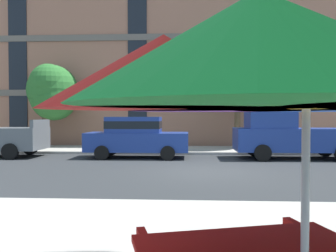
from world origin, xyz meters
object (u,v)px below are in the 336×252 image
object	(u,v)px
street_tree_left	(52,90)
patio_umbrella	(307,70)
pickup_blue	(290,135)
street_tree_middle	(238,81)
sedan_blue	(136,136)

from	to	relation	value
street_tree_left	patio_umbrella	distance (m)	18.55
street_tree_left	patio_umbrella	xyz separation A→B (m)	(8.33, -16.54, -1.09)
street_tree_left	pickup_blue	bearing A→B (deg)	-18.00
patio_umbrella	street_tree_left	bearing A→B (deg)	116.74
pickup_blue	street_tree_middle	xyz separation A→B (m)	(-1.71, 3.71, 2.66)
street_tree_left	patio_umbrella	size ratio (longest dim) A/B	1.20
sedan_blue	street_tree_left	size ratio (longest dim) A/B	0.95
sedan_blue	street_tree_middle	world-z (taller)	street_tree_middle
sedan_blue	street_tree_middle	xyz separation A→B (m)	(4.87, 3.71, 2.74)
street_tree_middle	patio_umbrella	xyz separation A→B (m)	(-1.78, -16.41, -1.54)
sedan_blue	pickup_blue	size ratio (longest dim) A/B	0.86
pickup_blue	street_tree_middle	bearing A→B (deg)	114.75
sedan_blue	street_tree_middle	bearing A→B (deg)	37.32
pickup_blue	street_tree_left	size ratio (longest dim) A/B	1.10
pickup_blue	patio_umbrella	size ratio (longest dim) A/B	1.32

